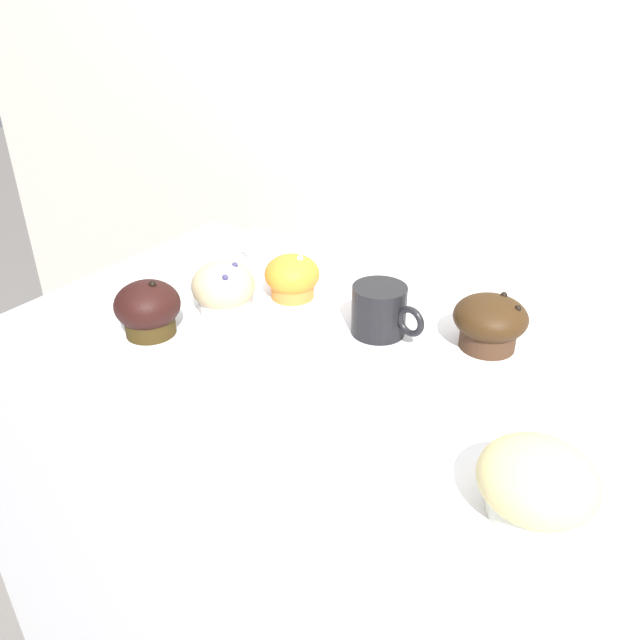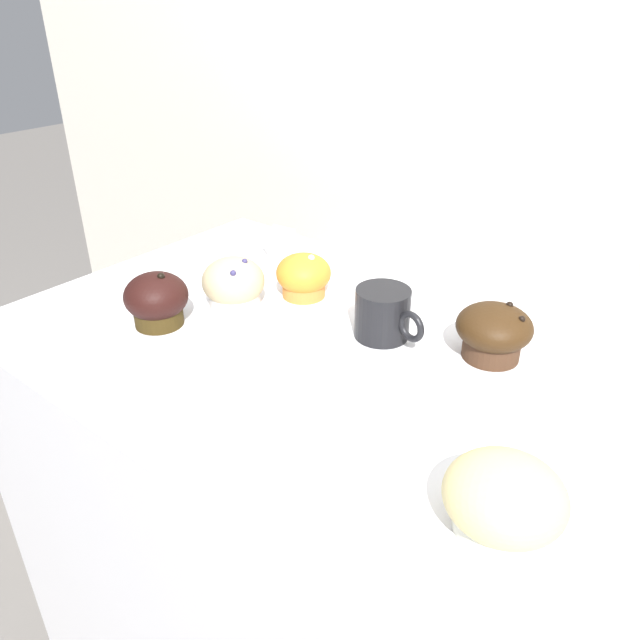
% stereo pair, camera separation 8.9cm
% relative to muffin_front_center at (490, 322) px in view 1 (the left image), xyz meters
% --- Properties ---
extents(wall_back, '(3.20, 0.10, 1.80)m').
position_rel_muffin_front_center_xyz_m(wall_back, '(-0.19, 0.47, -0.04)').
color(wall_back, beige).
rests_on(wall_back, ground).
extents(display_counter, '(1.00, 0.64, 0.90)m').
position_rel_muffin_front_center_xyz_m(display_counter, '(-0.19, -0.13, -0.49)').
color(display_counter, silver).
rests_on(display_counter, ground).
extents(muffin_front_center, '(0.11, 0.11, 0.08)m').
position_rel_muffin_front_center_xyz_m(muffin_front_center, '(0.00, 0.00, 0.00)').
color(muffin_front_center, '#422A1A').
rests_on(muffin_front_center, display_counter).
extents(muffin_back_left, '(0.09, 0.09, 0.08)m').
position_rel_muffin_front_center_xyz_m(muffin_back_left, '(-0.33, -0.02, -0.01)').
color(muffin_back_left, '#CA7B35').
rests_on(muffin_back_left, display_counter).
extents(muffin_back_right, '(0.10, 0.10, 0.09)m').
position_rel_muffin_front_center_xyz_m(muffin_back_right, '(-0.44, -0.24, 0.00)').
color(muffin_back_right, '#36280F').
rests_on(muffin_back_right, display_counter).
extents(muffin_front_left, '(0.10, 0.10, 0.08)m').
position_rel_muffin_front_center_xyz_m(muffin_front_left, '(-0.39, -0.12, -0.00)').
color(muffin_front_left, silver).
rests_on(muffin_front_left, display_counter).
extents(muffin_front_right, '(0.12, 0.12, 0.08)m').
position_rel_muffin_front_center_xyz_m(muffin_front_right, '(0.15, -0.29, -0.00)').
color(muffin_front_right, white).
rests_on(muffin_front_right, display_counter).
extents(coffee_cup, '(0.12, 0.08, 0.08)m').
position_rel_muffin_front_center_xyz_m(coffee_cup, '(-0.15, -0.05, -0.00)').
color(coffee_cup, black).
rests_on(coffee_cup, display_counter).
extents(price_card, '(0.05, 0.05, 0.06)m').
position_rel_muffin_front_center_xyz_m(price_card, '(-0.47, 0.07, -0.01)').
color(price_card, white).
rests_on(price_card, display_counter).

